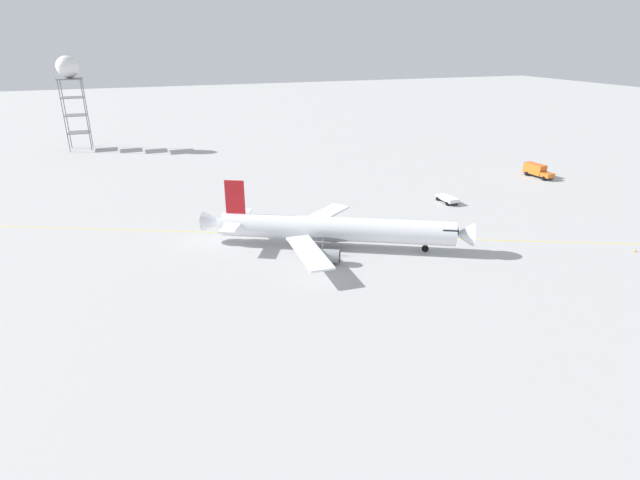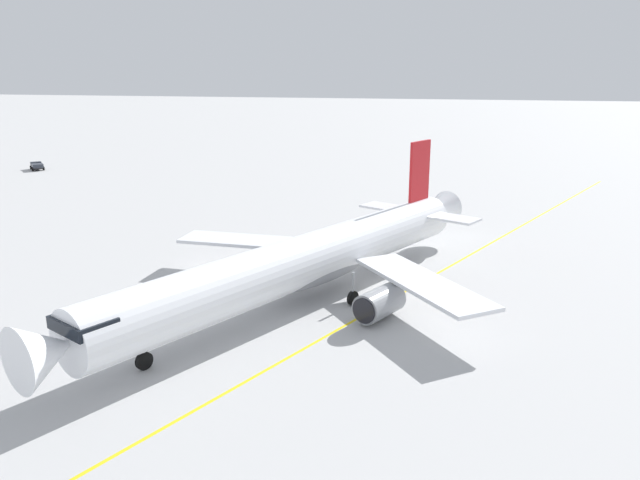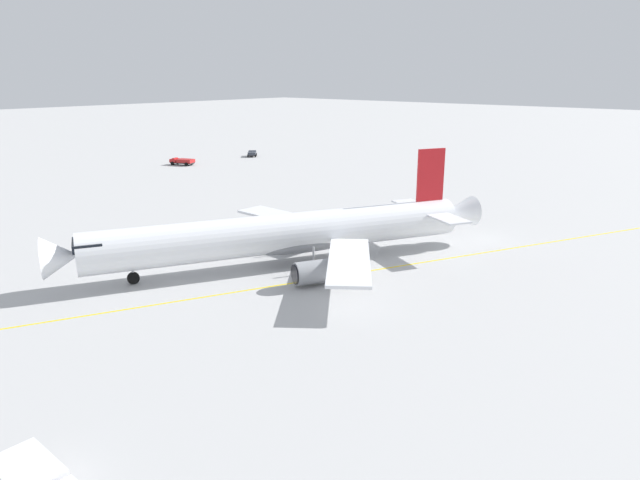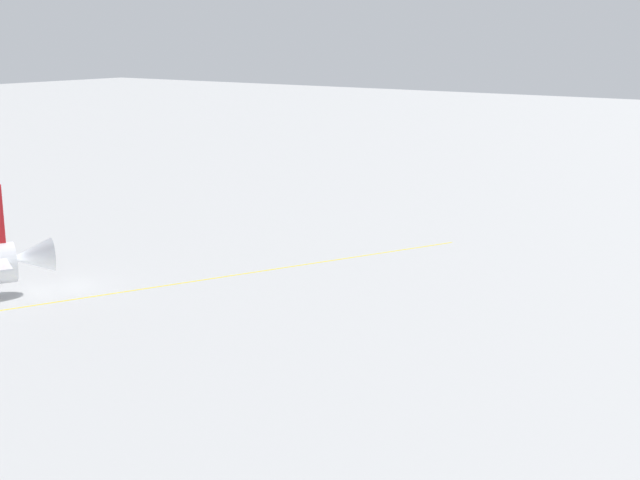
% 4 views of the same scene
% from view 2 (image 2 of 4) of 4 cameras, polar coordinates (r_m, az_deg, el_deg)
% --- Properties ---
extents(ground_plane, '(600.00, 600.00, 0.00)m').
position_cam_2_polar(ground_plane, '(50.92, 3.68, -4.37)').
color(ground_plane, '#B2B2B2').
extents(airliner_main, '(40.57, 26.99, 10.74)m').
position_cam_2_polar(airliner_main, '(47.28, -1.18, -1.99)').
color(airliner_main, white).
rests_on(airliner_main, ground_plane).
extents(baggage_truck_truck, '(3.73, 3.65, 1.22)m').
position_cam_2_polar(baggage_truck_truck, '(119.18, -24.40, 6.19)').
color(baggage_truck_truck, '#232326').
rests_on(baggage_truck_truck, ground_plane).
extents(taxiway_centreline, '(122.84, 56.13, 0.01)m').
position_cam_2_polar(taxiway_centreline, '(45.59, 4.03, -6.82)').
color(taxiway_centreline, yellow).
rests_on(taxiway_centreline, ground_plane).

